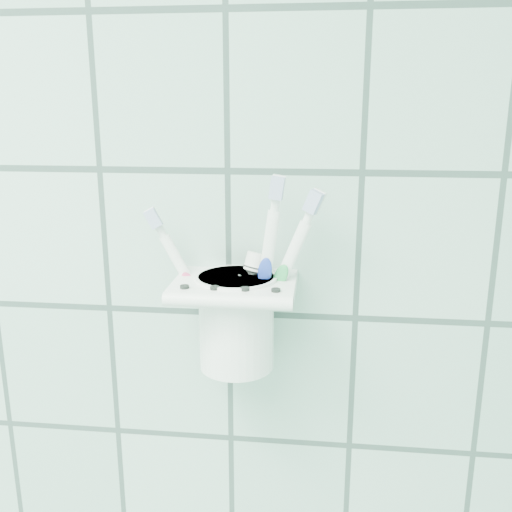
{
  "coord_description": "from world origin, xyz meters",
  "views": [
    {
      "loc": [
        0.73,
        0.54,
        1.5
      ],
      "look_at": [
        0.67,
        1.1,
        1.35
      ],
      "focal_mm": 40.0,
      "sensor_mm": 36.0,
      "label": 1
    }
  ],
  "objects_px": {
    "cup": "(236,318)",
    "toothbrush_pink": "(229,276)",
    "holder_bracket": "(235,287)",
    "toothbrush_blue": "(247,267)",
    "toothbrush_orange": "(253,270)",
    "toothpaste_tube": "(230,301)"
  },
  "relations": [
    {
      "from": "cup",
      "to": "toothbrush_blue",
      "type": "bearing_deg",
      "value": 46.0
    },
    {
      "from": "toothbrush_blue",
      "to": "toothbrush_orange",
      "type": "distance_m",
      "value": 0.01
    },
    {
      "from": "holder_bracket",
      "to": "toothbrush_orange",
      "type": "relative_size",
      "value": 0.62
    },
    {
      "from": "holder_bracket",
      "to": "toothpaste_tube",
      "type": "xyz_separation_m",
      "value": [
        -0.0,
        -0.01,
        -0.01
      ]
    },
    {
      "from": "holder_bracket",
      "to": "toothbrush_blue",
      "type": "distance_m",
      "value": 0.03
    },
    {
      "from": "toothbrush_pink",
      "to": "toothpaste_tube",
      "type": "distance_m",
      "value": 0.03
    },
    {
      "from": "toothbrush_orange",
      "to": "cup",
      "type": "bearing_deg",
      "value": -173.23
    },
    {
      "from": "toothpaste_tube",
      "to": "toothbrush_orange",
      "type": "bearing_deg",
      "value": 12.06
    },
    {
      "from": "holder_bracket",
      "to": "cup",
      "type": "distance_m",
      "value": 0.04
    },
    {
      "from": "toothbrush_blue",
      "to": "toothpaste_tube",
      "type": "height_order",
      "value": "toothbrush_blue"
    },
    {
      "from": "toothbrush_pink",
      "to": "toothbrush_orange",
      "type": "bearing_deg",
      "value": -28.2
    },
    {
      "from": "toothpaste_tube",
      "to": "toothbrush_pink",
      "type": "bearing_deg",
      "value": 85.7
    },
    {
      "from": "cup",
      "to": "toothbrush_pink",
      "type": "height_order",
      "value": "toothbrush_pink"
    },
    {
      "from": "cup",
      "to": "toothbrush_pink",
      "type": "distance_m",
      "value": 0.05
    },
    {
      "from": "toothpaste_tube",
      "to": "holder_bracket",
      "type": "bearing_deg",
      "value": 41.59
    },
    {
      "from": "holder_bracket",
      "to": "toothpaste_tube",
      "type": "relative_size",
      "value": 0.97
    },
    {
      "from": "holder_bracket",
      "to": "toothbrush_blue",
      "type": "xyz_separation_m",
      "value": [
        0.01,
        0.02,
        0.02
      ]
    },
    {
      "from": "toothbrush_blue",
      "to": "toothpaste_tube",
      "type": "relative_size",
      "value": 1.52
    },
    {
      "from": "cup",
      "to": "toothbrush_orange",
      "type": "bearing_deg",
      "value": 2.87
    },
    {
      "from": "holder_bracket",
      "to": "toothbrush_orange",
      "type": "distance_m",
      "value": 0.03
    },
    {
      "from": "toothbrush_pink",
      "to": "toothpaste_tube",
      "type": "relative_size",
      "value": 1.37
    },
    {
      "from": "holder_bracket",
      "to": "toothbrush_orange",
      "type": "xyz_separation_m",
      "value": [
        0.02,
        0.01,
        0.02
      ]
    }
  ]
}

